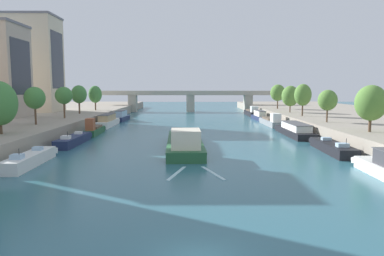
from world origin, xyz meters
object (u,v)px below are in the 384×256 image
Objects in this scene: moored_boat_right_far at (259,116)px; moored_boat_right_downstream at (252,112)px; tree_left_end_of_row at (64,96)px; tree_right_by_lamp at (371,103)px; tree_right_far at (290,96)px; bridge_far at (190,98)px; moored_boat_left_second at (94,129)px; moored_boat_right_lone at (332,147)px; tree_right_distant at (278,93)px; tree_right_midway at (303,95)px; moored_boat_left_upstream at (122,116)px; moored_boat_right_second at (295,130)px; tree_left_far at (79,94)px; tree_left_second at (35,98)px; moored_boat_right_end at (271,121)px; moored_boat_left_end at (74,140)px; moored_boat_left_downstream at (31,159)px; barge_midriver at (185,142)px; tree_left_distant at (95,94)px; moored_boat_left_midway at (108,121)px; tree_right_nearest at (328,100)px.

moored_boat_right_downstream reaches higher than moored_boat_right_far.
tree_right_by_lamp is at bearing -24.78° from tree_left_end_of_row.
tree_right_far reaches higher than bridge_far.
tree_left_end_of_row is at bearing 139.72° from moored_boat_left_second.
moored_boat_right_lone is 56.50m from tree_right_distant.
moored_boat_right_far is at bearing 106.99° from tree_right_midway.
moored_boat_left_upstream is 43.93m from tree_right_distant.
moored_boat_right_second is 48.85m from tree_left_far.
moored_boat_left_upstream is 1.67× the size of tree_right_by_lamp.
moored_boat_right_end is at bearing 26.88° from tree_left_second.
moored_boat_right_end is 23.64m from tree_right_distant.
moored_boat_left_upstream is (0.02, 39.01, 0.45)m from moored_boat_left_end.
tree_left_far reaches higher than moored_boat_left_upstream.
bridge_far reaches higher than moored_boat_right_far.
tree_left_second is (-7.82, -6.33, 5.86)m from moored_boat_left_second.
bridge_far is at bearing 78.59° from moored_boat_left_downstream.
barge_midriver reaches higher than moored_boat_right_downstream.
tree_right_far is (49.61, 29.15, -0.37)m from tree_left_second.
tree_right_by_lamp is at bearing -21.46° from moored_boat_left_second.
moored_boat_right_far is 1.72× the size of tree_left_distant.
moored_boat_left_midway is 0.96× the size of moored_boat_right_downstream.
barge_midriver is at bearing 174.11° from moored_boat_right_lone.
moored_boat_right_downstream is at bearing 56.88° from moored_boat_left_end.
barge_midriver is 19.52m from moored_boat_left_downstream.
moored_boat_right_downstream is (36.25, 55.56, 0.30)m from moored_boat_left_end.
moored_boat_right_end is (35.71, -11.95, -0.20)m from moored_boat_left_upstream.
barge_midriver reaches higher than moored_boat_left_downstream.
moored_boat_left_end is 65.05m from tree_right_distant.
tree_left_second is at bearing -91.73° from tree_left_end_of_row.
moored_boat_left_upstream is 42.51m from tree_right_far.
moored_boat_right_end is at bearing -3.70° from tree_left_far.
tree_left_distant is (-0.28, 25.08, -0.23)m from tree_left_end_of_row.
tree_right_distant is (43.02, 23.08, 5.86)m from moored_boat_left_midway.
moored_boat_left_downstream is 22.08m from tree_left_second.
tree_left_second is 0.95× the size of tree_right_far.
moored_boat_right_end is 2.21× the size of tree_left_far.
moored_boat_left_upstream is 61.10m from tree_right_by_lamp.
tree_left_far is at bearing 93.26° from tree_left_end_of_row.
moored_boat_right_end is 2.56× the size of tree_right_nearest.
tree_left_distant is (-7.60, 42.77, 6.00)m from moored_boat_left_end.
moored_boat_left_second is at bearing -129.28° from moored_boat_right_downstream.
moored_boat_left_midway is 2.07× the size of tree_right_midway.
moored_boat_left_upstream is 39.84m from moored_boat_right_downstream.
moored_boat_left_second is 32.82m from tree_left_distant.
tree_right_far is 0.94× the size of tree_right_distant.
moored_boat_left_upstream is at bearing 110.84° from barge_midriver.
moored_boat_left_midway is at bearing -151.78° from tree_right_distant.
tree_right_nearest is at bearing 92.42° from tree_right_by_lamp.
moored_boat_right_second is 1.10× the size of moored_boat_right_downstream.
tree_right_by_lamp reaches higher than moored_boat_left_end.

